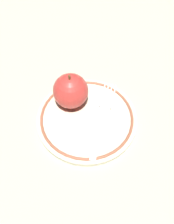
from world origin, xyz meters
The scene contains 4 objects.
ground_plane centered at (0.00, 0.00, 0.00)m, with size 2.00×2.00×0.00m, color #A9AB8D.
plate centered at (0.00, 0.01, 0.01)m, with size 0.21×0.21×0.01m.
apple_red_whole centered at (-0.04, -0.01, 0.05)m, with size 0.07×0.07×0.08m.
fork centered at (0.02, 0.04, 0.01)m, with size 0.18×0.09×0.00m.
Camera 1 is at (0.28, -0.04, 0.45)m, focal length 40.00 mm.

